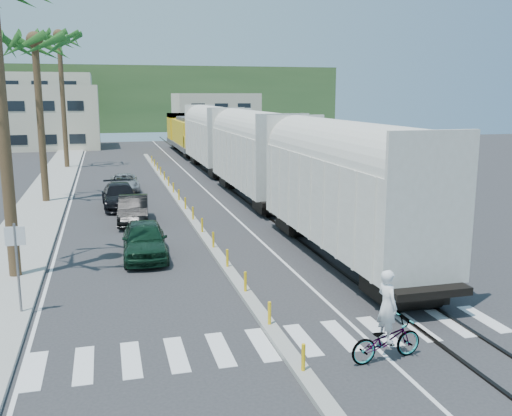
{
  "coord_description": "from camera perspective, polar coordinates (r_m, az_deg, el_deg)",
  "views": [
    {
      "loc": [
        -4.5,
        -16.35,
        6.89
      ],
      "look_at": [
        1.78,
        7.25,
        2.0
      ],
      "focal_mm": 40.0,
      "sensor_mm": 36.0,
      "label": 1
    }
  ],
  "objects": [
    {
      "name": "car_lead",
      "position": [
        24.83,
        -11.08,
        -3.13
      ],
      "size": [
        2.17,
        4.73,
        1.57
      ],
      "primitive_type": "imported",
      "rotation": [
        0.0,
        0.0,
        -0.04
      ],
      "color": "black",
      "rests_on": "ground"
    },
    {
      "name": "car_second",
      "position": [
        31.61,
        -12.16,
        -0.17
      ],
      "size": [
        2.22,
        4.69,
        1.47
      ],
      "primitive_type": "imported",
      "rotation": [
        0.0,
        0.0,
        -0.08
      ],
      "color": "black",
      "rests_on": "ground"
    },
    {
      "name": "lane_markings",
      "position": [
        41.98,
        -11.49,
        1.65
      ],
      "size": [
        9.42,
        90.0,
        0.01
      ],
      "color": "silver",
      "rests_on": "ground"
    },
    {
      "name": "street_sign",
      "position": [
        19.2,
        -22.82,
        -4.43
      ],
      "size": [
        0.6,
        0.08,
        3.0
      ],
      "color": "slate",
      "rests_on": "ground"
    },
    {
      "name": "car_third",
      "position": [
        36.05,
        -13.47,
        1.18
      ],
      "size": [
        2.43,
        5.23,
        1.47
      ],
      "primitive_type": "imported",
      "rotation": [
        0.0,
        0.0,
        0.04
      ],
      "color": "black",
      "rests_on": "ground"
    },
    {
      "name": "sidewalk",
      "position": [
        42.1,
        -20.15,
        1.31
      ],
      "size": [
        3.0,
        90.0,
        0.15
      ],
      "primitive_type": "cube",
      "color": "gray",
      "rests_on": "ground"
    },
    {
      "name": "cyclist",
      "position": [
        15.62,
        12.91,
        -11.96
      ],
      "size": [
        1.31,
        2.31,
        2.47
      ],
      "rotation": [
        0.0,
        0.0,
        1.71
      ],
      "color": "#9EA0A5",
      "rests_on": "ground"
    },
    {
      "name": "rails",
      "position": [
        45.87,
        -2.78,
        2.71
      ],
      "size": [
        1.56,
        100.0,
        0.06
      ],
      "color": "black",
      "rests_on": "ground"
    },
    {
      "name": "car_rear",
      "position": [
        42.54,
        -13.0,
        2.52
      ],
      "size": [
        2.08,
        4.32,
        1.19
      ],
      "primitive_type": "imported",
      "rotation": [
        0.0,
        0.0,
        0.01
      ],
      "color": "#9FA1A4",
      "rests_on": "ground"
    },
    {
      "name": "ground",
      "position": [
        18.3,
        0.46,
        -10.79
      ],
      "size": [
        140.0,
        140.0,
        0.0
      ],
      "primitive_type": "plane",
      "color": "#28282B",
      "rests_on": "ground"
    },
    {
      "name": "palm_trees",
      "position": [
        39.41,
        -20.94,
        16.31
      ],
      "size": [
        3.5,
        37.2,
        13.75
      ],
      "color": "brown",
      "rests_on": "ground"
    },
    {
      "name": "freight_train",
      "position": [
        43.42,
        -2.21,
        6.05
      ],
      "size": [
        3.0,
        60.94,
        5.85
      ],
      "color": "beige",
      "rests_on": "ground"
    },
    {
      "name": "crosswalk",
      "position": [
        16.54,
        2.34,
        -13.29
      ],
      "size": [
        14.0,
        2.2,
        0.01
      ],
      "primitive_type": "cube",
      "color": "silver",
      "rests_on": "ground"
    },
    {
      "name": "median",
      "position": [
        37.21,
        -7.7,
        0.68
      ],
      "size": [
        0.45,
        60.0,
        0.85
      ],
      "color": "gray",
      "rests_on": "ground"
    },
    {
      "name": "buildings",
      "position": [
        88.06,
        -16.35,
        9.23
      ],
      "size": [
        38.0,
        27.0,
        10.0
      ],
      "color": "beige",
      "rests_on": "ground"
    },
    {
      "name": "hillside",
      "position": [
        116.44,
        -12.9,
        10.6
      ],
      "size": [
        80.0,
        20.0,
        12.0
      ],
      "primitive_type": "cube",
      "color": "#385628",
      "rests_on": "ground"
    }
  ]
}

